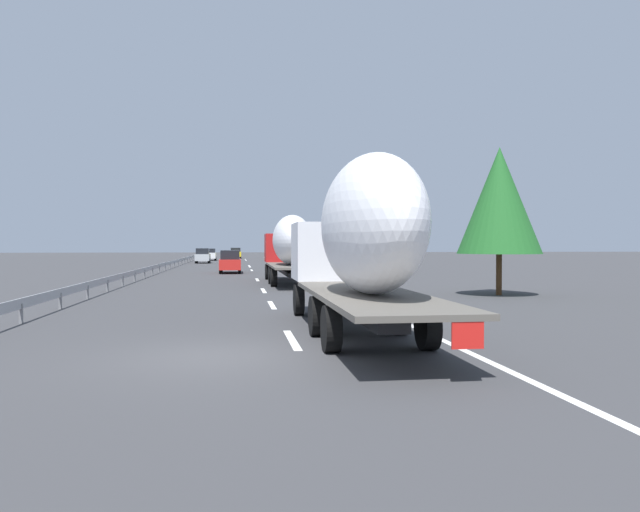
% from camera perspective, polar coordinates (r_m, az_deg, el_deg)
% --- Properties ---
extents(ground_plane, '(260.00, 260.00, 0.00)m').
position_cam_1_polar(ground_plane, '(53.05, -8.31, -1.49)').
color(ground_plane, '#38383A').
extents(lane_stripe_0, '(3.20, 0.20, 0.01)m').
position_cam_1_polar(lane_stripe_0, '(15.24, -2.66, -7.87)').
color(lane_stripe_0, white).
rests_on(lane_stripe_0, ground_plane).
extents(lane_stripe_1, '(3.20, 0.20, 0.01)m').
position_cam_1_polar(lane_stripe_1, '(23.88, -4.55, -4.62)').
color(lane_stripe_1, white).
rests_on(lane_stripe_1, ground_plane).
extents(lane_stripe_2, '(3.20, 0.20, 0.01)m').
position_cam_1_polar(lane_stripe_2, '(31.31, -5.34, -3.26)').
color(lane_stripe_2, white).
rests_on(lane_stripe_2, ground_plane).
extents(lane_stripe_3, '(3.20, 0.20, 0.01)m').
position_cam_1_polar(lane_stripe_3, '(40.94, -5.93, -2.23)').
color(lane_stripe_3, white).
rests_on(lane_stripe_3, ground_plane).
extents(lane_stripe_4, '(3.20, 0.20, 0.01)m').
position_cam_1_polar(lane_stripe_4, '(56.13, -6.45, -1.34)').
color(lane_stripe_4, white).
rests_on(lane_stripe_4, ground_plane).
extents(lane_stripe_5, '(3.20, 0.20, 0.01)m').
position_cam_1_polar(lane_stripe_5, '(68.05, -6.69, -0.91)').
color(lane_stripe_5, white).
rests_on(lane_stripe_5, ground_plane).
extents(lane_stripe_6, '(3.20, 0.20, 0.01)m').
position_cam_1_polar(lane_stripe_6, '(64.64, -6.63, -1.02)').
color(lane_stripe_6, white).
rests_on(lane_stripe_6, ground_plane).
extents(lane_stripe_7, '(3.20, 0.20, 0.01)m').
position_cam_1_polar(lane_stripe_7, '(91.13, -6.98, -0.40)').
color(lane_stripe_7, white).
rests_on(lane_stripe_7, ground_plane).
extents(lane_stripe_8, '(3.20, 0.20, 0.01)m').
position_cam_1_polar(lane_stripe_8, '(97.37, -7.04, -0.31)').
color(lane_stripe_8, white).
rests_on(lane_stripe_8, ground_plane).
extents(edge_line_right, '(110.00, 0.20, 0.01)m').
position_cam_1_polar(edge_line_right, '(58.26, -2.85, -1.24)').
color(edge_line_right, white).
rests_on(edge_line_right, ground_plane).
extents(truck_lead, '(13.16, 2.55, 4.07)m').
position_cam_1_polar(truck_lead, '(36.36, -2.85, 1.05)').
color(truck_lead, '#B21919').
rests_on(truck_lead, ground_plane).
extents(truck_trailing, '(12.95, 2.55, 4.52)m').
position_cam_1_polar(truck_trailing, '(15.70, 3.77, 1.60)').
color(truck_trailing, silver).
rests_on(truck_trailing, ground_plane).
extents(car_white_van, '(4.65, 1.83, 1.77)m').
position_cam_1_polar(car_white_van, '(91.08, -10.33, 0.15)').
color(car_white_van, white).
rests_on(car_white_van, ground_plane).
extents(car_red_compact, '(4.77, 1.75, 1.90)m').
position_cam_1_polar(car_red_compact, '(50.83, -8.45, -0.52)').
color(car_red_compact, red).
rests_on(car_red_compact, ground_plane).
extents(car_silver_hatch, '(4.51, 1.79, 1.89)m').
position_cam_1_polar(car_silver_hatch, '(78.45, -10.98, 0.03)').
color(car_silver_hatch, '#ADB2B7').
rests_on(car_silver_hatch, ground_plane).
extents(car_yellow_coupe, '(4.22, 1.86, 1.81)m').
position_cam_1_polar(car_yellow_coupe, '(103.72, -7.95, 0.28)').
color(car_yellow_coupe, gold).
rests_on(car_yellow_coupe, ground_plane).
extents(road_sign, '(0.10, 0.90, 3.42)m').
position_cam_1_polar(road_sign, '(61.56, -2.00, 1.07)').
color(road_sign, gray).
rests_on(road_sign, ground_plane).
extents(tree_0, '(3.88, 3.88, 5.64)m').
position_cam_1_polar(tree_0, '(49.55, 3.52, 2.40)').
color(tree_0, '#472D19').
rests_on(tree_0, ground_plane).
extents(tree_1, '(3.90, 3.90, 6.93)m').
position_cam_1_polar(tree_1, '(29.60, 16.53, 5.03)').
color(tree_1, '#472D19').
rests_on(tree_1, ground_plane).
extents(tree_2, '(3.42, 3.42, 6.93)m').
position_cam_1_polar(tree_2, '(85.32, 0.95, 2.33)').
color(tree_2, '#472D19').
rests_on(tree_2, ground_plane).
extents(tree_3, '(2.78, 2.78, 6.46)m').
position_cam_1_polar(tree_3, '(60.85, 3.16, 2.46)').
color(tree_3, '#472D19').
rests_on(tree_3, ground_plane).
extents(guardrail_median, '(94.00, 0.10, 0.76)m').
position_cam_1_polar(guardrail_median, '(56.39, -14.39, -0.77)').
color(guardrail_median, '#9EA0A5').
rests_on(guardrail_median, ground_plane).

